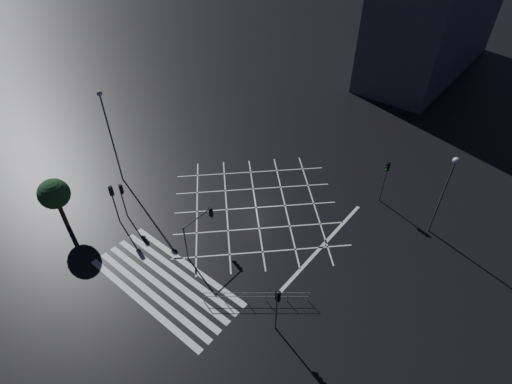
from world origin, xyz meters
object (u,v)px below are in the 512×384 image
Objects in this scene: traffic_light_sw_cross at (122,194)px; street_lamp_west at (107,123)px; traffic_light_sw_main at (113,197)px; street_tree_near at (54,194)px; street_lamp_east at (448,181)px; traffic_light_median_south at (201,223)px; traffic_light_ne_cross at (386,174)px; traffic_light_se_cross at (278,302)px.

street_lamp_west is at bearing 58.42° from traffic_light_sw_cross.
traffic_light_sw_main is 0.81× the size of street_tree_near.
street_tree_near is (-24.73, -19.55, -1.81)m from street_lamp_east.
traffic_light_median_south is 19.68m from street_lamp_east.
street_tree_near is at bearing -133.71° from traffic_light_sw_main.
traffic_light_median_south is 0.79× the size of traffic_light_ne_cross.
traffic_light_se_cross is 0.80× the size of street_tree_near.
traffic_light_sw_cross is at bearing 103.44° from traffic_light_sw_main.
street_lamp_west reaches higher than street_tree_near.
traffic_light_sw_main reaches higher than traffic_light_se_cross.
street_lamp_east is at bearing 36.99° from traffic_light_sw_main.
street_lamp_east is (13.89, 13.64, 2.90)m from traffic_light_median_south.
traffic_light_se_cross is (9.22, -2.17, 0.25)m from traffic_light_median_south.
traffic_light_sw_cross is (-16.74, -16.18, -0.69)m from traffic_light_ne_cross.
traffic_light_median_south is 0.37× the size of street_lamp_west.
traffic_light_sw_main is at bearing 91.60° from traffic_light_se_cross.
street_lamp_east is 0.80× the size of street_lamp_west.
street_lamp_east is at bearing -45.53° from traffic_light_median_south.
traffic_light_median_south is 0.46× the size of street_lamp_east.
traffic_light_ne_cross is 28.34m from street_tree_near.
street_lamp_east is (21.85, 15.29, 3.01)m from traffic_light_sw_cross.
street_lamp_west is at bearing 84.30° from traffic_light_median_south.
traffic_light_sw_main is at bearing -166.56° from traffic_light_sw_cross.
traffic_light_sw_cross is (-0.24, 0.99, -0.40)m from traffic_light_sw_main.
street_lamp_east is 29.35m from street_lamp_west.
traffic_light_median_south is at bearing -135.53° from street_lamp_east.
traffic_light_ne_cross is at bearing 1.50° from traffic_light_se_cross.
traffic_light_sw_main is 23.82m from traffic_light_ne_cross.
street_tree_near is at bearing 145.87° from traffic_light_sw_cross.
street_lamp_east is at bearing -16.46° from traffic_light_se_cross.
traffic_light_ne_cross is 5.68m from street_lamp_east.
street_tree_near is (1.87, -7.18, -2.73)m from street_lamp_west.
traffic_light_sw_main is 1.01× the size of traffic_light_se_cross.
traffic_light_ne_cross is 23.29m from traffic_light_sw_cross.
street_lamp_east reaches higher than traffic_light_sw_cross.
traffic_light_ne_cross is 0.59× the size of street_lamp_east.
traffic_light_sw_main is 1.10m from traffic_light_sw_cross.
traffic_light_se_cross is (16.94, 0.47, -0.04)m from traffic_light_sw_main.
traffic_light_se_cross is 17.19m from traffic_light_sw_cross.
traffic_light_ne_cross is at bearing 46.13° from traffic_light_sw_main.
street_lamp_west is at bearing 104.59° from street_tree_near.
traffic_light_ne_cross is 25.46m from street_lamp_west.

